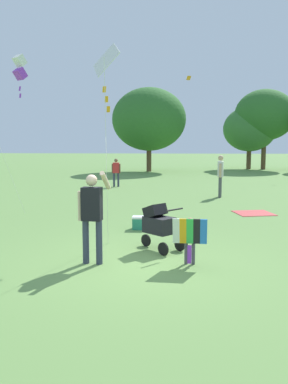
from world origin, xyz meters
name	(u,v)px	position (x,y,z in m)	size (l,w,h in m)	color
ground_plane	(138,264)	(0.00, 0.00, 0.00)	(120.00, 120.00, 0.00)	#668E47
treeline_distant	(234,122)	(5.49, 24.67, 3.64)	(42.34, 7.22, 6.21)	brown
child_with_butterfly_kite	(190,236)	(1.01, -0.01, 0.58)	(0.67, 0.36, 0.95)	#4C4C51
person_adult_flyer	(92,210)	(-0.89, -0.03, 1.06)	(0.61, 0.53, 1.84)	#33384C
stroller	(158,223)	(0.38, 1.09, 0.61)	(0.99, 0.96, 1.03)	black
kite_adult_black	(106,64)	(-0.82, 1.60, 4.09)	(0.74, 1.95, 4.64)	white
kite_orange_delta	(20,68)	(-4.11, 5.43, 4.65)	(1.10, 1.94, 5.08)	white
person_couple_left	(220,173)	(2.75, 9.71, 1.03)	(0.29, 0.56, 1.75)	#4C4C51
person_kid_running	(116,170)	(-2.06, 13.27, 0.84)	(0.46, 0.20, 1.43)	#33384C
picnic_blanket	(254,213)	(3.40, 5.85, 0.01)	(1.17, 1.09, 0.02)	#CC3D3D
cooler_box	(141,223)	(-0.15, 3.22, 0.18)	(0.45, 0.33, 0.35)	#288466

